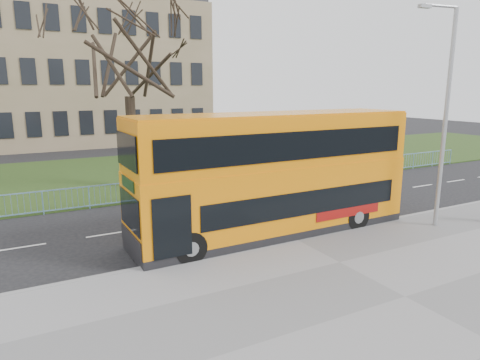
% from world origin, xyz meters
% --- Properties ---
extents(ground, '(120.00, 120.00, 0.00)m').
position_xyz_m(ground, '(0.00, 0.00, 0.00)').
color(ground, black).
rests_on(ground, ground).
extents(pavement, '(80.00, 10.50, 0.12)m').
position_xyz_m(pavement, '(0.00, -6.75, 0.06)').
color(pavement, slate).
rests_on(pavement, ground).
extents(kerb, '(80.00, 0.20, 0.14)m').
position_xyz_m(kerb, '(0.00, -1.55, 0.07)').
color(kerb, gray).
rests_on(kerb, ground).
extents(grass_verge, '(80.00, 15.40, 0.08)m').
position_xyz_m(grass_verge, '(0.00, 14.30, 0.04)').
color(grass_verge, '#233B15').
rests_on(grass_verge, ground).
extents(guard_railing, '(40.00, 0.12, 1.10)m').
position_xyz_m(guard_railing, '(0.00, 6.60, 0.55)').
color(guard_railing, '#72A5CB').
rests_on(guard_railing, ground).
extents(bare_tree, '(8.46, 8.46, 12.08)m').
position_xyz_m(bare_tree, '(-3.00, 10.00, 6.12)').
color(bare_tree, black).
rests_on(bare_tree, grass_verge).
extents(civic_building, '(30.00, 15.00, 14.00)m').
position_xyz_m(civic_building, '(-5.00, 35.00, 7.00)').
color(civic_building, '#7F6F50').
rests_on(civic_building, ground).
extents(yellow_bus, '(11.10, 2.76, 4.64)m').
position_xyz_m(yellow_bus, '(-0.24, -0.51, 2.49)').
color(yellow_bus, orange).
rests_on(yellow_bus, ground).
extents(street_lamp, '(1.78, 0.42, 8.44)m').
position_xyz_m(street_lamp, '(5.89, -2.98, 4.75)').
color(street_lamp, '#989CA1').
rests_on(street_lamp, pavement).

